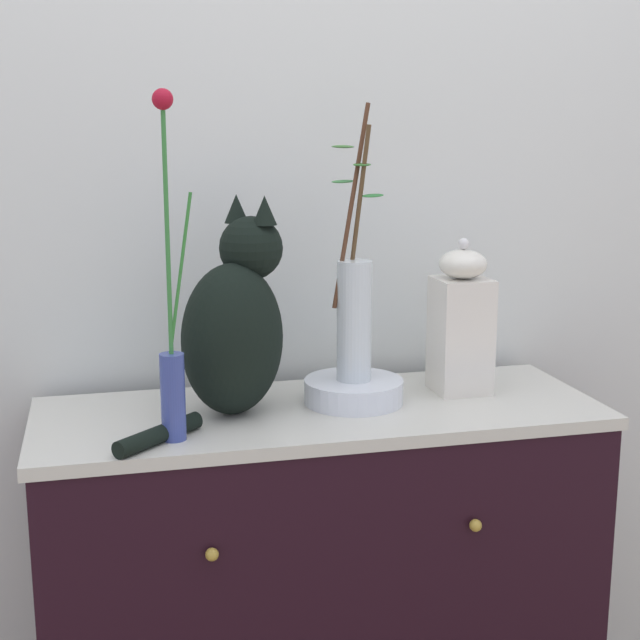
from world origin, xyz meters
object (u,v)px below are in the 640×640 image
object	(u,v)px
sideboard	(320,599)
vase_glass_clear	(354,309)
vase_slim_green	(172,350)
bowl_porcelain	(354,391)
cat_sitting	(235,325)
jar_lidded_porcelain	(461,323)

from	to	relation	value
sideboard	vase_glass_clear	xyz separation A→B (m)	(0.08, 0.02, 0.62)
vase_slim_green	bowl_porcelain	size ratio (longest dim) A/B	3.04
vase_glass_clear	vase_slim_green	bearing A→B (deg)	-159.31
bowl_porcelain	vase_slim_green	bearing A→B (deg)	-159.60
sideboard	cat_sitting	xyz separation A→B (m)	(-0.17, 0.01, 0.60)
cat_sitting	vase_slim_green	size ratio (longest dim) A/B	0.69
vase_slim_green	bowl_porcelain	bearing A→B (deg)	20.40
jar_lidded_porcelain	cat_sitting	bearing A→B (deg)	-176.30
sideboard	vase_slim_green	xyz separation A→B (m)	(-0.30, -0.12, 0.59)
sideboard	vase_glass_clear	bearing A→B (deg)	13.97
sideboard	jar_lidded_porcelain	bearing A→B (deg)	7.69
sideboard	bowl_porcelain	distance (m)	0.45
sideboard	cat_sitting	bearing A→B (deg)	176.10
vase_slim_green	vase_glass_clear	world-z (taller)	vase_slim_green
vase_slim_green	jar_lidded_porcelain	size ratio (longest dim) A/B	1.88
vase_slim_green	vase_glass_clear	size ratio (longest dim) A/B	1.12
vase_glass_clear	jar_lidded_porcelain	bearing A→B (deg)	5.68
cat_sitting	bowl_porcelain	xyz separation A→B (m)	(0.24, 0.00, -0.15)
bowl_porcelain	vase_glass_clear	xyz separation A→B (m)	(0.00, 0.00, 0.17)
jar_lidded_porcelain	vase_glass_clear	bearing A→B (deg)	-174.32
vase_slim_green	bowl_porcelain	xyz separation A→B (m)	(0.38, 0.14, -0.14)
sideboard	bowl_porcelain	size ratio (longest dim) A/B	5.59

